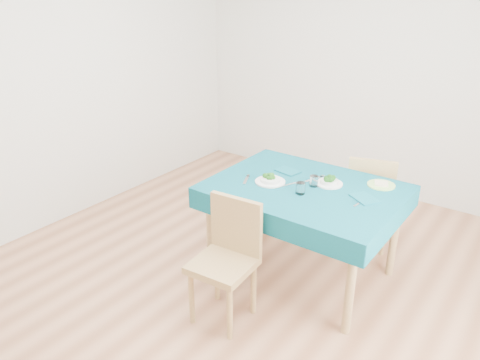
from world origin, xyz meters
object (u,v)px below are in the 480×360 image
Objects in this scene: chair_near at (222,258)px; chair_far at (370,195)px; table at (302,232)px; side_plate at (381,185)px; bowl_far at (329,181)px; bowl_near at (270,178)px.

chair_near is 1.02× the size of chair_far.
table is at bearing 72.89° from chair_near.
side_plate is (0.62, 1.12, 0.28)m from chair_near.
bowl_far is 1.00× the size of side_plate.
table is at bearing 18.53° from bowl_near.
chair_near reaches higher than chair_far.
bowl_near is 0.82m from side_plate.
chair_near is at bearing 58.03° from chair_far.
chair_near is 4.21× the size of bowl_near.
bowl_far is 0.38m from side_plate.
table is 0.80m from chair_near.
chair_near reaches higher than table.
bowl_far reaches higher than side_plate.
chair_near is 1.01m from bowl_far.
table is at bearing 55.70° from chair_far.
table is 0.49m from bowl_near.
bowl_far is (0.37, 0.23, -0.00)m from bowl_near.
side_plate is (0.44, 0.35, 0.38)m from table.
chair_near is 1.58m from chair_far.
bowl_near is at bearing 92.00° from chair_near.
chair_near is 4.73× the size of bowl_far.
bowl_near is at bearing 42.87° from chair_far.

